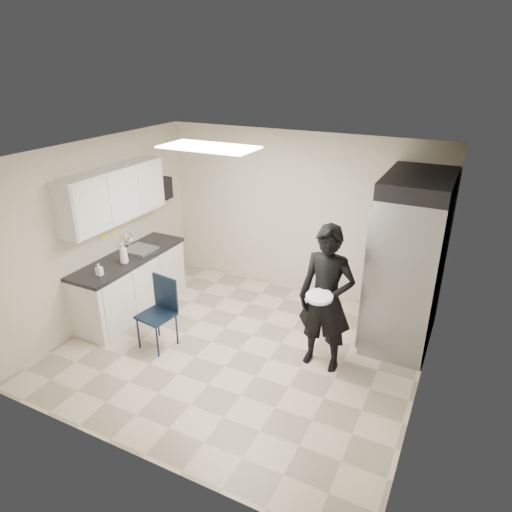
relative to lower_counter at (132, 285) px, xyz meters
The scene contains 21 objects.
floor 2.01m from the lower_counter, ahead, with size 4.50×4.50×0.00m, color #BDAD95.
ceiling 2.92m from the lower_counter, ahead, with size 4.50×4.50×0.00m, color white.
back_wall 2.79m from the lower_counter, 42.71° to the left, with size 4.50×4.50×0.00m, color beige.
left_wall 0.94m from the lower_counter, 146.31° to the right, with size 4.00×4.00×0.00m, color beige.
right_wall 4.29m from the lower_counter, ahead, with size 4.00×4.00×0.00m, color beige.
ceiling_panel 2.54m from the lower_counter, ahead, with size 1.20×0.60×0.02m, color white.
lower_counter is the anchor object (origin of this frame).
countertop 0.46m from the lower_counter, 90.00° to the left, with size 0.64×1.95×0.05m, color black.
sink 0.51m from the lower_counter, 85.43° to the left, with size 0.42×0.40×0.14m, color gray.
faucet 0.67m from the lower_counter, 125.75° to the left, with size 0.02×0.02×0.24m, color silver.
upper_cabinets 1.40m from the lower_counter, behind, with size 0.35×1.80×0.75m, color silver.
towel_dispenser 1.67m from the lower_counter, 99.38° to the left, with size 0.22×0.30×0.35m, color black.
notice_sticker_left 0.85m from the lower_counter, 161.21° to the right, with size 0.00×0.12×0.07m, color yellow.
notice_sticker_right 0.81m from the lower_counter, 161.21° to the left, with size 0.00×0.12×0.07m, color yellow.
commercial_fridge 3.98m from the lower_counter, 15.88° to the left, with size 0.80×1.35×2.10m, color gray.
fridge_compressor 4.31m from the lower_counter, 15.88° to the left, with size 0.80×1.35×0.20m, color black.
folding_chair 1.10m from the lower_counter, 32.81° to the right, with size 0.42×0.42×0.94m, color black.
man_tuxedo 3.07m from the lower_counter, ahead, with size 0.68×0.46×1.86m, color black.
bucket_lid 3.10m from the lower_counter, ahead, with size 0.31×0.31×0.04m, color white.
soap_bottle_a 0.68m from the lower_counter, 60.29° to the right, with size 0.12×0.12×0.31m, color white.
soap_bottle_b 0.87m from the lower_counter, 82.61° to the right, with size 0.08×0.08×0.17m, color silver.
Camera 1 is at (2.46, -4.44, 3.61)m, focal length 32.00 mm.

